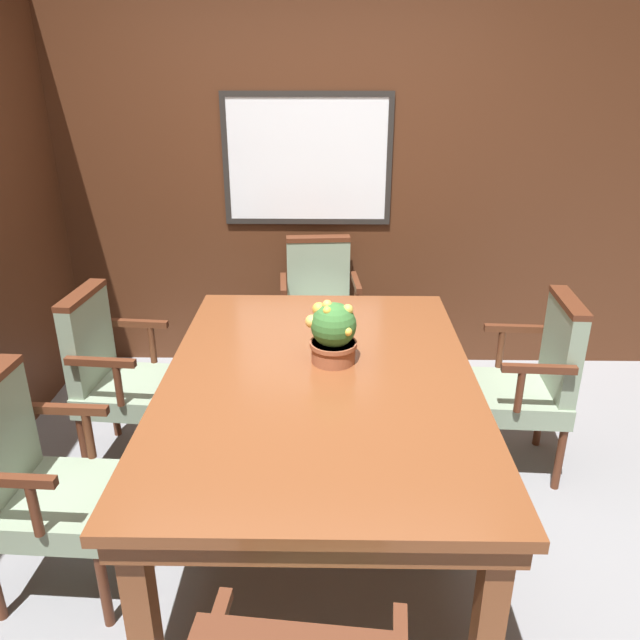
# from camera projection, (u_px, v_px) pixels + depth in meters

# --- Properties ---
(ground_plane) EXTENTS (14.00, 14.00, 0.00)m
(ground_plane) POSITION_uv_depth(u_px,v_px,m) (299.00, 529.00, 2.88)
(ground_plane) COLOR gray
(wall_back) EXTENTS (7.20, 0.08, 2.45)m
(wall_back) POSITION_uv_depth(u_px,v_px,m) (309.00, 188.00, 4.06)
(wall_back) COLOR #4C2816
(wall_back) RESTS_ON ground_plane
(dining_table) EXTENTS (1.34, 1.97, 0.75)m
(dining_table) POSITION_uv_depth(u_px,v_px,m) (319.00, 394.00, 2.71)
(dining_table) COLOR brown
(dining_table) RESTS_ON ground_plane
(chair_left_far) EXTENTS (0.53, 0.53, 0.95)m
(chair_left_far) POSITION_uv_depth(u_px,v_px,m) (117.00, 372.00, 3.22)
(chair_left_far) COLOR #562B19
(chair_left_far) RESTS_ON ground_plane
(chair_left_near) EXTENTS (0.51, 0.52, 0.95)m
(chair_left_near) POSITION_uv_depth(u_px,v_px,m) (38.00, 480.00, 2.40)
(chair_left_near) COLOR #562B19
(chair_left_near) RESTS_ON ground_plane
(chair_head_far) EXTENTS (0.53, 0.53, 0.95)m
(chair_head_far) POSITION_uv_depth(u_px,v_px,m) (319.00, 307.00, 4.06)
(chair_head_far) COLOR #562B19
(chair_head_far) RESTS_ON ground_plane
(chair_right_far) EXTENTS (0.52, 0.52, 0.95)m
(chair_right_far) POSITION_uv_depth(u_px,v_px,m) (531.00, 379.00, 3.15)
(chair_right_far) COLOR #562B19
(chair_right_far) RESTS_ON ground_plane
(potted_plant) EXTENTS (0.23, 0.21, 0.29)m
(potted_plant) POSITION_uv_depth(u_px,v_px,m) (333.00, 333.00, 2.76)
(potted_plant) COLOR #9E5638
(potted_plant) RESTS_ON dining_table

